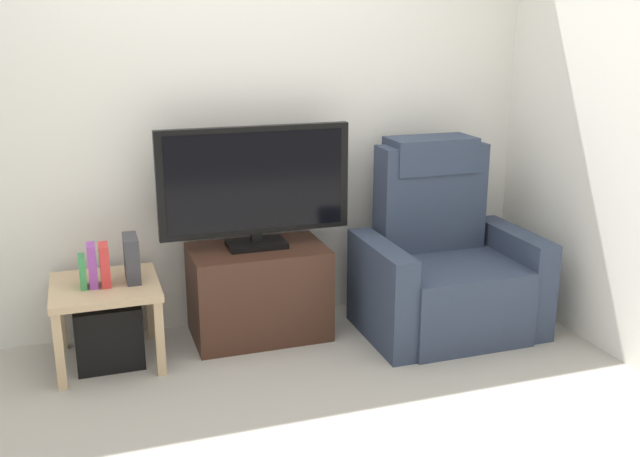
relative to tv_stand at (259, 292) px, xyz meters
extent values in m
plane|color=#9E998E|center=(-0.13, -0.84, -0.26)|extent=(6.40, 6.40, 0.00)
cube|color=silver|center=(-0.13, 0.29, 1.04)|extent=(6.40, 0.06, 2.60)
cube|color=#3D2319|center=(0.00, 0.00, 0.00)|extent=(0.75, 0.46, 0.52)
cube|color=black|center=(0.00, -0.22, 0.10)|extent=(0.69, 0.02, 0.02)
cube|color=black|center=(0.00, -0.17, 0.14)|extent=(0.34, 0.11, 0.04)
cube|color=black|center=(0.00, 0.02, 0.27)|extent=(0.32, 0.20, 0.03)
cube|color=black|center=(0.00, 0.02, 0.31)|extent=(0.06, 0.04, 0.05)
cube|color=black|center=(0.00, 0.02, 0.63)|extent=(1.05, 0.05, 0.59)
cube|color=black|center=(0.00, 0.00, 0.63)|extent=(0.97, 0.01, 0.53)
cube|color=#2D384C|center=(1.04, -0.28, -0.05)|extent=(0.70, 0.72, 0.42)
cube|color=#2D384C|center=(1.04, -0.01, 0.47)|extent=(0.64, 0.20, 0.62)
cube|color=#2D384C|center=(1.04, 0.01, 0.72)|extent=(0.50, 0.26, 0.20)
cube|color=#2D384C|center=(0.62, -0.28, 0.02)|extent=(0.14, 0.68, 0.56)
cube|color=#2D384C|center=(1.46, -0.28, 0.02)|extent=(0.14, 0.68, 0.56)
cube|color=tan|center=(-0.83, -0.07, 0.15)|extent=(0.54, 0.54, 0.04)
cube|color=tan|center=(-1.06, -0.31, -0.06)|extent=(0.04, 0.04, 0.40)
cube|color=tan|center=(-0.59, -0.31, -0.06)|extent=(0.04, 0.04, 0.40)
cube|color=tan|center=(-1.06, 0.17, -0.06)|extent=(0.04, 0.04, 0.40)
cube|color=tan|center=(-0.59, 0.17, -0.06)|extent=(0.04, 0.04, 0.40)
cube|color=black|center=(-0.83, -0.07, -0.09)|extent=(0.33, 0.33, 0.33)
cube|color=#388C4C|center=(-0.93, -0.09, 0.25)|extent=(0.03, 0.11, 0.17)
cube|color=purple|center=(-0.88, -0.09, 0.28)|extent=(0.04, 0.11, 0.22)
cube|color=red|center=(-0.82, -0.09, 0.28)|extent=(0.05, 0.13, 0.22)
cube|color=#333338|center=(-0.68, -0.06, 0.29)|extent=(0.07, 0.20, 0.24)
camera|label=1|loc=(-0.89, -3.73, 1.47)|focal=40.77mm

